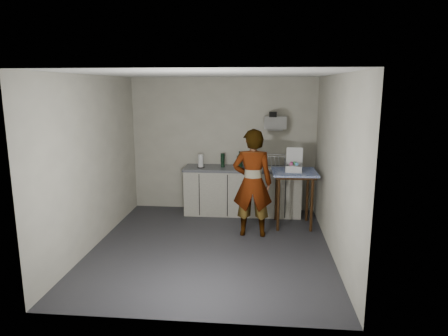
# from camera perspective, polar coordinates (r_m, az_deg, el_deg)

# --- Properties ---
(ground) EXTENTS (4.00, 4.00, 0.00)m
(ground) POSITION_cam_1_polar(r_m,az_deg,el_deg) (6.28, -1.82, -11.18)
(ground) COLOR #2C2C32
(ground) RESTS_ON ground
(wall_back) EXTENTS (3.60, 0.02, 2.60)m
(wall_back) POSITION_cam_1_polar(r_m,az_deg,el_deg) (7.85, -0.10, 3.33)
(wall_back) COLOR #B2AD9B
(wall_back) RESTS_ON ground
(wall_right) EXTENTS (0.02, 4.00, 2.60)m
(wall_right) POSITION_cam_1_polar(r_m,az_deg,el_deg) (5.95, 15.48, 0.22)
(wall_right) COLOR #B2AD9B
(wall_right) RESTS_ON ground
(wall_left) EXTENTS (0.02, 4.00, 2.60)m
(wall_left) POSITION_cam_1_polar(r_m,az_deg,el_deg) (6.37, -18.10, 0.80)
(wall_left) COLOR #B2AD9B
(wall_left) RESTS_ON ground
(ceiling) EXTENTS (3.60, 4.00, 0.01)m
(ceiling) POSITION_cam_1_polar(r_m,az_deg,el_deg) (5.79, -1.99, 13.23)
(ceiling) COLOR white
(ceiling) RESTS_ON wall_back
(kitchen_counter) EXTENTS (2.24, 0.62, 0.91)m
(kitchen_counter) POSITION_cam_1_polar(r_m,az_deg,el_deg) (7.71, 2.67, -3.45)
(kitchen_counter) COLOR black
(kitchen_counter) RESTS_ON ground
(wall_shelf) EXTENTS (0.42, 0.18, 0.37)m
(wall_shelf) POSITION_cam_1_polar(r_m,az_deg,el_deg) (7.69, 7.33, 6.43)
(wall_shelf) COLOR white
(wall_shelf) RESTS_ON ground
(side_table) EXTENTS (0.78, 0.78, 0.99)m
(side_table) POSITION_cam_1_polar(r_m,az_deg,el_deg) (7.04, 9.99, -1.45)
(side_table) COLOR #3A210D
(side_table) RESTS_ON ground
(standing_man) EXTENTS (0.65, 0.43, 1.77)m
(standing_man) POSITION_cam_1_polar(r_m,az_deg,el_deg) (6.50, 4.08, -2.16)
(standing_man) COLOR #B2A593
(standing_man) RESTS_ON ground
(soap_bottle) EXTENTS (0.16, 0.16, 0.32)m
(soap_bottle) POSITION_cam_1_polar(r_m,az_deg,el_deg) (7.52, 2.23, 1.20)
(soap_bottle) COLOR black
(soap_bottle) RESTS_ON kitchen_counter
(soda_can) EXTENTS (0.06, 0.06, 0.11)m
(soda_can) POSITION_cam_1_polar(r_m,az_deg,el_deg) (7.65, 2.03, 0.58)
(soda_can) COLOR red
(soda_can) RESTS_ON kitchen_counter
(dark_bottle) EXTENTS (0.08, 0.08, 0.27)m
(dark_bottle) POSITION_cam_1_polar(r_m,az_deg,el_deg) (7.62, -0.19, 1.13)
(dark_bottle) COLOR black
(dark_bottle) RESTS_ON kitchen_counter
(paper_towel) EXTENTS (0.14, 0.14, 0.25)m
(paper_towel) POSITION_cam_1_polar(r_m,az_deg,el_deg) (7.59, -3.32, 0.95)
(paper_towel) COLOR black
(paper_towel) RESTS_ON kitchen_counter
(dish_rack) EXTENTS (0.36, 0.27, 0.25)m
(dish_rack) POSITION_cam_1_polar(r_m,az_deg,el_deg) (7.58, 7.38, 0.39)
(dish_rack) COLOR white
(dish_rack) RESTS_ON kitchen_counter
(bakery_box) EXTENTS (0.31, 0.32, 0.39)m
(bakery_box) POSITION_cam_1_polar(r_m,az_deg,el_deg) (6.99, 9.96, 0.25)
(bakery_box) COLOR white
(bakery_box) RESTS_ON side_table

